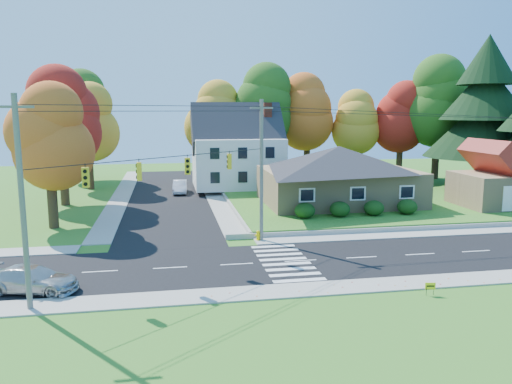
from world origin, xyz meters
TOP-DOWN VIEW (x-y plane):
  - ground at (0.00, 0.00)m, footprint 120.00×120.00m
  - road_main at (0.00, 0.00)m, footprint 90.00×8.00m
  - road_cross at (-8.00, 26.00)m, footprint 8.00×44.00m
  - sidewalk_north at (0.00, 5.00)m, footprint 90.00×2.00m
  - sidewalk_south at (0.00, -5.00)m, footprint 90.00×2.00m
  - lawn at (13.00, 21.00)m, footprint 30.00×30.00m
  - ranch_house at (8.00, 16.00)m, footprint 14.60×10.60m
  - colonial_house at (0.04, 28.00)m, footprint 10.40×8.40m
  - garage at (22.00, 11.99)m, footprint 7.30×6.30m
  - hedge_row at (7.50, 9.80)m, footprint 10.70×1.70m
  - traffic_infrastructure at (-0.15, 1.35)m, footprint 38.10×10.66m
  - tree_lot_0 at (-2.00, 34.00)m, footprint 6.72×6.72m
  - tree_lot_1 at (4.00, 33.00)m, footprint 7.84×7.84m
  - tree_lot_2 at (10.00, 34.00)m, footprint 7.28×7.28m
  - tree_lot_3 at (16.00, 33.00)m, footprint 6.16×6.16m
  - tree_lot_4 at (22.00, 32.00)m, footprint 6.72×6.72m
  - tree_lot_5 at (26.00, 30.00)m, footprint 8.40×8.40m
  - conifer_east_a at (27.00, 22.00)m, footprint 12.80×12.80m
  - tree_west_0 at (-17.00, 12.00)m, footprint 6.16×6.16m
  - tree_west_1 at (-18.00, 22.00)m, footprint 7.28×7.28m
  - tree_west_2 at (-17.00, 32.00)m, footprint 6.72×6.72m
  - tree_west_3 at (-19.00, 40.00)m, footprint 7.84×7.84m
  - silver_sedan at (-14.94, -2.82)m, footprint 5.01×3.13m
  - white_car at (-6.69, 27.11)m, footprint 1.71×4.40m
  - fire_hydrant at (-1.74, 5.18)m, footprint 0.43×0.34m
  - yard_sign at (4.92, -6.76)m, footprint 0.53×0.11m

SIDE VIEW (x-z plane):
  - ground at x=0.00m, z-range 0.00..0.00m
  - road_main at x=0.00m, z-range 0.00..0.02m
  - road_cross at x=-8.00m, z-range 0.00..0.02m
  - sidewalk_north at x=0.00m, z-range 0.00..0.08m
  - sidewalk_south at x=0.00m, z-range 0.00..0.08m
  - lawn at x=13.00m, z-range 0.00..0.50m
  - fire_hydrant at x=-1.74m, z-range -0.02..0.76m
  - yard_sign at x=4.92m, z-range 0.14..0.80m
  - silver_sedan at x=-14.94m, z-range 0.02..1.37m
  - white_car at x=-6.69m, z-range 0.02..1.45m
  - hedge_row at x=7.50m, z-range 0.50..1.77m
  - garage at x=22.00m, z-range 0.54..5.14m
  - ranch_house at x=8.00m, z-range 0.57..5.97m
  - colonial_house at x=0.04m, z-range -0.22..9.38m
  - traffic_infrastructure at x=-0.15m, z-range 0.15..10.15m
  - tree_west_0 at x=-17.00m, z-range 1.42..12.89m
  - tree_lot_3 at x=16.00m, z-range 1.92..13.39m
  - tree_west_2 at x=-17.00m, z-range 1.55..14.06m
  - tree_lot_0 at x=-2.00m, z-range 2.05..14.56m
  - tree_lot_4 at x=22.00m, z-range 2.05..14.56m
  - tree_west_1 at x=-18.00m, z-range 1.68..15.24m
  - tree_lot_2 at x=10.00m, z-range 2.18..15.74m
  - tree_west_3 at x=-19.00m, z-range 1.81..16.41m
  - conifer_east_a at x=27.00m, z-range 0.91..17.87m
  - tree_lot_1 at x=4.00m, z-range 2.31..16.91m
  - tree_lot_5 at x=26.00m, z-range 2.45..18.09m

